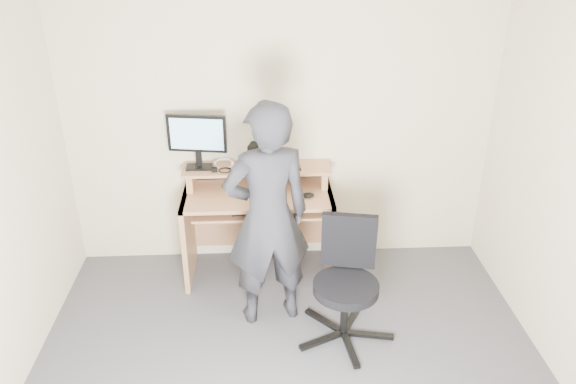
{
  "coord_description": "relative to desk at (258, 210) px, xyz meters",
  "views": [
    {
      "loc": [
        -0.17,
        -2.58,
        2.75
      ],
      "look_at": [
        0.02,
        1.05,
        0.95
      ],
      "focal_mm": 35.0,
      "sensor_mm": 36.0,
      "label": 1
    }
  ],
  "objects": [
    {
      "name": "headphones",
      "position": [
        -0.27,
        0.13,
        0.37
      ],
      "size": [
        0.17,
        0.16,
        0.06
      ],
      "primitive_type": "torus",
      "rotation": [
        0.26,
        0.0,
        0.07
      ],
      "color": "silver",
      "rests_on": "desk"
    },
    {
      "name": "person",
      "position": [
        0.07,
        -0.67,
        0.3
      ],
      "size": [
        0.7,
        0.54,
        1.7
      ],
      "primitive_type": "imported",
      "rotation": [
        0.0,
        0.0,
        3.37
      ],
      "color": "black",
      "rests_on": "ground"
    },
    {
      "name": "office_chair",
      "position": [
        0.61,
        -0.88,
        -0.07
      ],
      "size": [
        0.69,
        0.68,
        0.87
      ],
      "rotation": [
        0.0,
        0.0,
        -0.19
      ],
      "color": "black",
      "rests_on": "ground"
    },
    {
      "name": "back_wall",
      "position": [
        0.2,
        0.22,
        0.7
      ],
      "size": [
        3.5,
        0.02,
        2.5
      ],
      "primitive_type": "cube",
      "color": "beige",
      "rests_on": "ground"
    },
    {
      "name": "external_drive",
      "position": [
        -0.02,
        0.07,
        0.46
      ],
      "size": [
        0.1,
        0.14,
        0.2
      ],
      "primitive_type": "cube",
      "rotation": [
        0.0,
        0.0,
        -0.27
      ],
      "color": "black",
      "rests_on": "desk"
    },
    {
      "name": "monitor",
      "position": [
        -0.47,
        0.08,
        0.63
      ],
      "size": [
        0.47,
        0.13,
        0.45
      ],
      "rotation": [
        0.0,
        0.0,
        -0.16
      ],
      "color": "black",
      "rests_on": "desk"
    },
    {
      "name": "keyboard",
      "position": [
        0.02,
        -0.17,
        0.12
      ],
      "size": [
        0.48,
        0.23,
        0.03
      ],
      "primitive_type": "cube",
      "rotation": [
        0.0,
        0.0,
        0.11
      ],
      "color": "black",
      "rests_on": "desk"
    },
    {
      "name": "smartphone",
      "position": [
        0.31,
        0.04,
        0.37
      ],
      "size": [
        0.08,
        0.14,
        0.01
      ],
      "primitive_type": "cube",
      "rotation": [
        0.0,
        0.0,
        0.12
      ],
      "color": "black",
      "rests_on": "desk"
    },
    {
      "name": "travel_mug",
      "position": [
        0.11,
        0.06,
        0.45
      ],
      "size": [
        0.09,
        0.09,
        0.18
      ],
      "primitive_type": "cylinder",
      "rotation": [
        0.0,
        0.0,
        -0.17
      ],
      "color": "silver",
      "rests_on": "desk"
    },
    {
      "name": "charger",
      "position": [
        -0.34,
        -0.0,
        0.38
      ],
      "size": [
        0.05,
        0.05,
        0.03
      ],
      "primitive_type": "cube",
      "rotation": [
        0.0,
        0.0,
        0.16
      ],
      "color": "black",
      "rests_on": "desk"
    },
    {
      "name": "desk",
      "position": [
        0.0,
        0.0,
        0.0
      ],
      "size": [
        1.2,
        0.6,
        0.91
      ],
      "color": "tan",
      "rests_on": "ground"
    },
    {
      "name": "mouse",
      "position": [
        0.4,
        -0.18,
        0.22
      ],
      "size": [
        0.1,
        0.07,
        0.04
      ],
      "primitive_type": "ellipsoid",
      "rotation": [
        0.0,
        0.0,
        -0.11
      ],
      "color": "black",
      "rests_on": "desk"
    }
  ]
}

